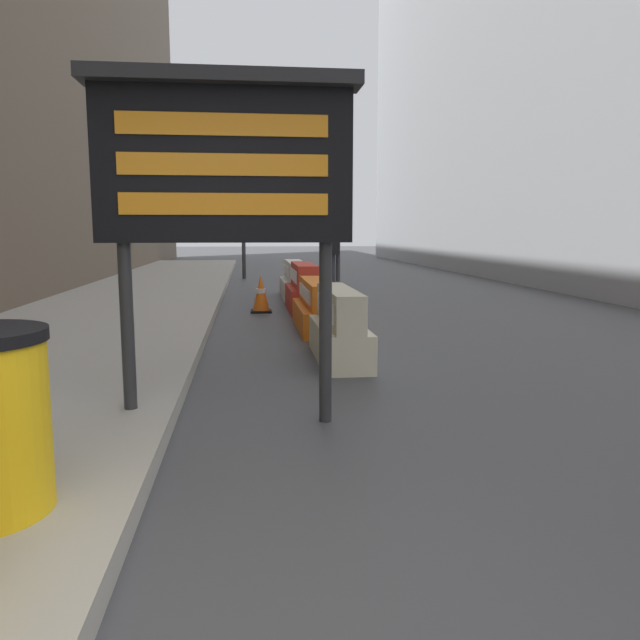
{
  "coord_description": "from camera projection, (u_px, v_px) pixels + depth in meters",
  "views": [
    {
      "loc": [
        0.59,
        -1.8,
        1.51
      ],
      "look_at": [
        1.28,
        4.21,
        0.64
      ],
      "focal_mm": 35.0,
      "sensor_mm": 36.0,
      "label": 1
    }
  ],
  "objects": [
    {
      "name": "message_board",
      "position": [
        225.0,
        165.0,
        4.62
      ],
      "size": [
        2.01,
        0.36,
        2.65
      ],
      "color": "#28282B",
      "rests_on": "ground_plane"
    },
    {
      "name": "traffic_cone_near",
      "position": [
        261.0,
        294.0,
        11.62
      ],
      "size": [
        0.39,
        0.39,
        0.7
      ],
      "color": "black",
      "rests_on": "ground_plane"
    },
    {
      "name": "jersey_barrier_orange_near",
      "position": [
        318.0,
        308.0,
        9.6
      ],
      "size": [
        0.63,
        2.12,
        0.76
      ],
      "color": "orange",
      "rests_on": "ground_plane"
    },
    {
      "name": "jersey_barrier_white",
      "position": [
        295.0,
        282.0,
        14.19
      ],
      "size": [
        0.61,
        2.15,
        0.83
      ],
      "color": "silver",
      "rests_on": "ground_plane"
    },
    {
      "name": "jersey_barrier_cream",
      "position": [
        339.0,
        329.0,
        7.3
      ],
      "size": [
        0.54,
        1.8,
        0.84
      ],
      "color": "beige",
      "rests_on": "ground_plane"
    },
    {
      "name": "jersey_barrier_red_striped",
      "position": [
        304.0,
        290.0,
        11.97
      ],
      "size": [
        0.61,
        1.96,
        0.89
      ],
      "color": "red",
      "rests_on": "ground_plane"
    },
    {
      "name": "pedestrian_worker",
      "position": [
        335.0,
        248.0,
        18.68
      ],
      "size": [
        0.34,
        0.48,
        1.68
      ],
      "rotation": [
        0.0,
        0.0,
        1.39
      ],
      "color": "#333338",
      "rests_on": "ground_plane"
    },
    {
      "name": "traffic_light_near_curb",
      "position": [
        242.0,
        175.0,
        19.41
      ],
      "size": [
        0.28,
        0.45,
        4.51
      ],
      "color": "#2D2D30",
      "rests_on": "ground_plane"
    }
  ]
}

